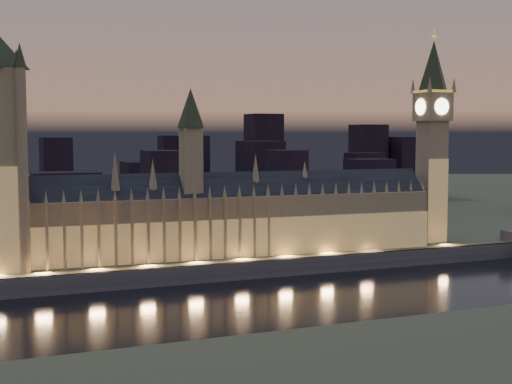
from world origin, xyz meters
name	(u,v)px	position (x,y,z in m)	size (l,w,h in m)	color
ground_plane	(295,298)	(0.00, 0.00, 0.00)	(2000.00, 2000.00, 0.00)	black
north_bank	(91,190)	(0.00, 520.00, 4.00)	(2000.00, 960.00, 8.00)	#454C35
embankment_wall	(257,270)	(0.00, 41.00, 4.00)	(2000.00, 2.50, 8.00)	#454242
palace_of_westminster	(230,216)	(-5.33, 61.74, 26.37)	(202.00, 28.56, 78.00)	#9E6D59
elizabeth_tower	(433,123)	(108.00, 61.93, 70.67)	(18.00, 18.00, 112.28)	#9E6D59
city_backdrop	(203,181)	(39.52, 246.95, 30.36)	(462.83, 215.63, 73.34)	black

